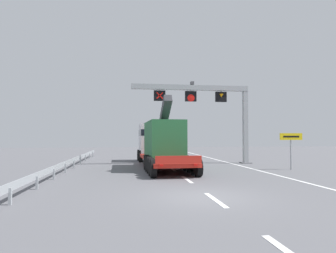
{
  "coord_description": "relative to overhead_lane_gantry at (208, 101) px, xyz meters",
  "views": [
    {
      "loc": [
        -2.99,
        -11.43,
        2.39
      ],
      "look_at": [
        0.12,
        11.1,
        3.19
      ],
      "focal_mm": 31.22,
      "sensor_mm": 36.0,
      "label": 1
    }
  ],
  "objects": [
    {
      "name": "lane_markings",
      "position": [
        -3.78,
        1.37,
        -5.59
      ],
      "size": [
        0.2,
        45.07,
        0.01
      ],
      "color": "silver",
      "rests_on": "ground"
    },
    {
      "name": "overhead_lane_gantry",
      "position": [
        0.0,
        0.0,
        0.0
      ],
      "size": [
        10.78,
        0.9,
        7.3
      ],
      "color": "#9EA0A5",
      "rests_on": "ground"
    },
    {
      "name": "guardrail_left",
      "position": [
        -11.2,
        -2.13,
        -5.04
      ],
      "size": [
        0.13,
        27.48,
        0.76
      ],
      "color": "#999EA3",
      "rests_on": "ground"
    },
    {
      "name": "exit_sign_yellow",
      "position": [
        4.7,
        -5.49,
        -3.55
      ],
      "size": [
        1.73,
        0.15,
        2.65
      ],
      "color": "#9EA0A5",
      "rests_on": "ground"
    },
    {
      "name": "edge_line_right",
      "position": [
        2.12,
        -1.87,
        -5.59
      ],
      "size": [
        0.2,
        63.0,
        0.01
      ],
      "primitive_type": "cube",
      "color": "silver",
      "rests_on": "ground"
    },
    {
      "name": "heavy_haul_truck_red",
      "position": [
        -4.48,
        -0.92,
        -3.61
      ],
      "size": [
        3.4,
        14.13,
        5.3
      ],
      "color": "red",
      "rests_on": "ground"
    },
    {
      "name": "ground",
      "position": [
        -4.08,
        -13.87,
        -5.6
      ],
      "size": [
        112.0,
        112.0,
        0.0
      ],
      "primitive_type": "plane",
      "color": "#5B5B60"
    }
  ]
}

